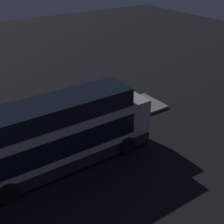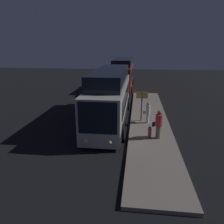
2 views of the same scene
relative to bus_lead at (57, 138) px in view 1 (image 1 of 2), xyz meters
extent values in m
plane|color=black|center=(-0.10, 0.02, -1.77)|extent=(80.00, 80.00, 0.00)
cube|color=slate|center=(-0.10, 3.05, -1.69)|extent=(20.00, 2.86, 0.18)
cube|color=#B2ADA8|center=(0.10, 0.00, -0.19)|extent=(10.75, 2.42, 2.79)
cube|color=black|center=(0.10, 0.00, -1.24)|extent=(10.69, 2.44, 0.70)
cube|color=black|center=(-0.17, 0.00, 0.14)|extent=(8.81, 2.45, 1.23)
cube|color=black|center=(5.50, 0.00, 0.21)|extent=(0.06, 2.13, 1.78)
sphere|color=#F9E58C|center=(5.52, 0.66, -1.14)|extent=(0.24, 0.24, 0.24)
sphere|color=#F9E58C|center=(5.52, -0.66, -1.14)|extent=(0.24, 0.24, 0.24)
cylinder|color=black|center=(3.76, 1.21, -1.24)|extent=(1.07, 0.30, 1.07)
cylinder|color=black|center=(3.76, -1.21, -1.24)|extent=(1.07, 0.30, 1.07)
cylinder|color=black|center=(-3.23, -1.21, -1.24)|extent=(1.07, 0.30, 1.07)
cube|color=black|center=(-0.33, 0.00, 1.70)|extent=(9.13, 2.22, 1.00)
cylinder|color=silver|center=(0.78, 2.88, -1.24)|extent=(0.34, 0.34, 0.72)
cylinder|color=silver|center=(0.78, 2.88, -0.57)|extent=(0.48, 0.48, 0.62)
sphere|color=#9E7051|center=(0.78, 2.88, -0.14)|extent=(0.23, 0.23, 0.23)
cube|color=beige|center=(0.58, 2.69, -0.83)|extent=(0.29, 0.30, 0.24)
cylinder|color=#6B604C|center=(3.58, 3.43, -1.19)|extent=(0.38, 0.38, 0.82)
cylinder|color=#BF3333|center=(3.58, 3.43, -0.42)|extent=(0.55, 0.55, 0.71)
sphere|color=brown|center=(3.58, 3.43, 0.06)|extent=(0.27, 0.27, 0.27)
cube|color=black|center=(3.47, 3.14, -0.73)|extent=(0.31, 0.23, 0.24)
cube|color=maroon|center=(3.48, 2.92, -1.28)|extent=(0.35, 0.20, 0.64)
cylinder|color=black|center=(3.48, 2.92, -0.84)|extent=(0.02, 0.02, 0.24)
cylinder|color=#4C4C51|center=(0.34, 2.42, -0.45)|extent=(0.10, 0.10, 2.29)
cube|color=#E5C64C|center=(0.34, 2.42, 0.41)|extent=(0.04, 0.88, 0.48)
camera|label=1|loc=(-5.57, -13.15, 8.97)|focal=50.00mm
camera|label=2|loc=(16.36, 2.07, 3.90)|focal=35.00mm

